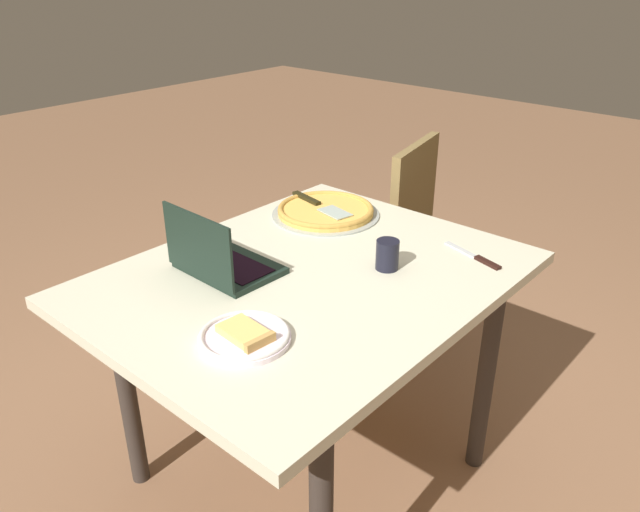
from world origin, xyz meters
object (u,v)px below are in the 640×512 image
at_px(table_knife, 477,258).
at_px(drink_cup, 387,254).
at_px(pizza_plate, 245,336).
at_px(pizza_tray, 326,211).
at_px(laptop, 220,260).
at_px(chair_near, 385,229).
at_px(dining_table, 308,300).

bearing_deg(table_knife, drink_cup, 143.95).
height_order(pizza_plate, pizza_tray, pizza_plate).
xyz_separation_m(laptop, pizza_plate, (-0.19, -0.31, -0.03)).
bearing_deg(laptop, chair_near, 8.18).
relative_size(drink_cup, chair_near, 0.10).
distance_m(pizza_tray, drink_cup, 0.45).
bearing_deg(drink_cup, pizza_tray, 64.53).
bearing_deg(chair_near, table_knife, -124.23).
distance_m(laptop, chair_near, 1.08).
bearing_deg(chair_near, dining_table, -158.61).
xyz_separation_m(pizza_plate, chair_near, (1.22, 0.46, -0.25)).
bearing_deg(pizza_plate, dining_table, 18.64).
bearing_deg(pizza_tray, laptop, -173.14).
xyz_separation_m(table_knife, chair_near, (0.45, 0.66, -0.24)).
bearing_deg(dining_table, drink_cup, -40.85).
xyz_separation_m(laptop, chair_near, (1.03, 0.15, -0.28)).
distance_m(dining_table, chair_near, 0.94).
height_order(pizza_tray, chair_near, chair_near).
xyz_separation_m(dining_table, drink_cup, (0.18, -0.15, 0.14)).
xyz_separation_m(dining_table, laptop, (-0.17, 0.19, 0.13)).
bearing_deg(table_knife, chair_near, 55.77).
bearing_deg(table_knife, pizza_tray, 94.02).
bearing_deg(table_knife, pizza_plate, 165.28).
height_order(pizza_plate, drink_cup, drink_cup).
bearing_deg(pizza_plate, drink_cup, -3.39).
xyz_separation_m(drink_cup, chair_near, (0.68, 0.49, -0.28)).
distance_m(dining_table, table_knife, 0.53).
height_order(laptop, pizza_plate, laptop).
distance_m(pizza_plate, table_knife, 0.80).
bearing_deg(drink_cup, pizza_plate, 176.61).
distance_m(pizza_tray, chair_near, 0.56).
relative_size(pizza_tray, drink_cup, 4.25).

